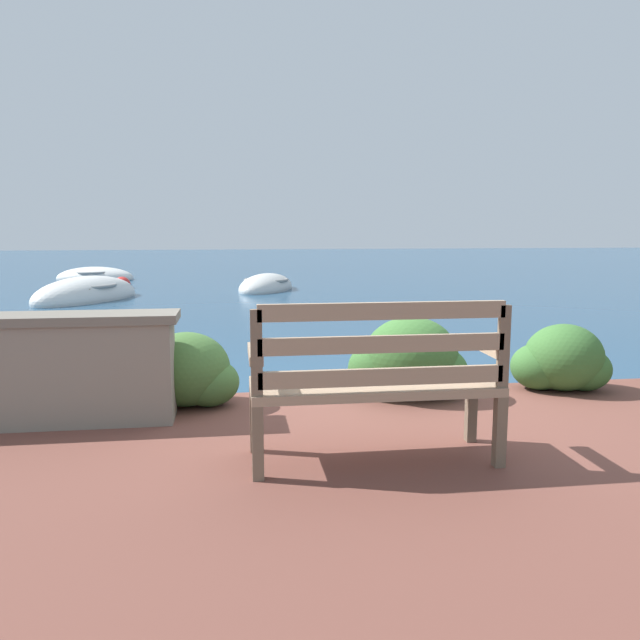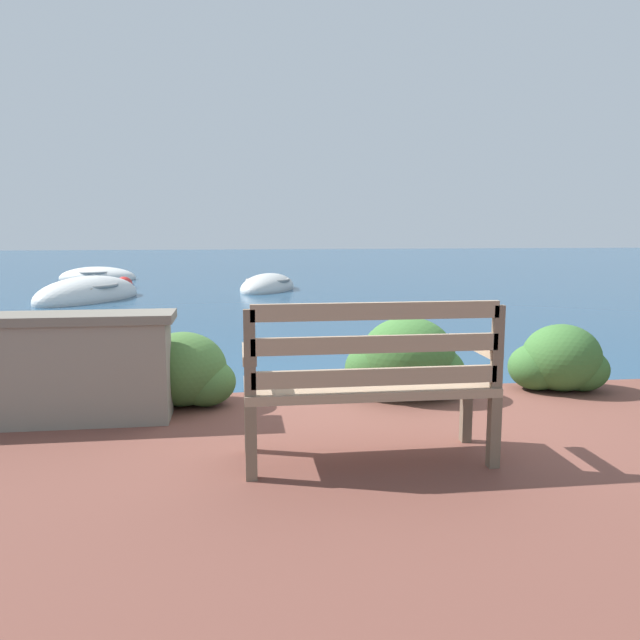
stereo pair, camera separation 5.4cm
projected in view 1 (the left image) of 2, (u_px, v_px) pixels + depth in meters
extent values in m
plane|color=navy|center=(383.00, 413.00, 5.18)|extent=(80.00, 80.00, 0.00)
cube|color=brown|center=(255.00, 419.00, 3.65)|extent=(0.06, 0.06, 0.40)
cube|color=brown|center=(471.00, 410.00, 3.83)|extent=(0.06, 0.06, 0.40)
cube|color=brown|center=(258.00, 443.00, 3.24)|extent=(0.06, 0.06, 0.40)
cube|color=brown|center=(500.00, 432.00, 3.42)|extent=(0.06, 0.06, 0.40)
cube|color=gray|center=(374.00, 386.00, 3.50)|extent=(1.38, 0.48, 0.05)
cube|color=gray|center=(383.00, 377.00, 3.28)|extent=(1.31, 0.04, 0.09)
cube|color=gray|center=(383.00, 344.00, 3.25)|extent=(1.31, 0.04, 0.09)
cube|color=gray|center=(384.00, 311.00, 3.23)|extent=(1.31, 0.04, 0.09)
cube|color=brown|center=(256.00, 353.00, 3.17)|extent=(0.06, 0.04, 0.45)
cube|color=brown|center=(503.00, 347.00, 3.35)|extent=(0.06, 0.04, 0.45)
cube|color=gray|center=(255.00, 354.00, 3.38)|extent=(0.07, 0.43, 0.05)
cube|color=gray|center=(487.00, 347.00, 3.56)|extent=(0.07, 0.43, 0.05)
cube|color=gray|center=(32.00, 374.00, 4.14)|extent=(1.83, 0.35, 0.68)
cube|color=#6C655B|center=(29.00, 319.00, 4.09)|extent=(1.93, 0.39, 0.06)
ellipsoid|color=#426B33|center=(186.00, 369.00, 4.59)|extent=(0.65, 0.58, 0.55)
ellipsoid|color=#426B33|center=(163.00, 379.00, 4.63)|extent=(0.48, 0.44, 0.39)
ellipsoid|color=#426B33|center=(209.00, 382.00, 4.60)|extent=(0.45, 0.41, 0.36)
ellipsoid|color=#38662D|center=(411.00, 357.00, 4.83)|extent=(0.74, 0.67, 0.63)
ellipsoid|color=#38662D|center=(383.00, 368.00, 4.87)|extent=(0.55, 0.50, 0.44)
ellipsoid|color=#38662D|center=(435.00, 371.00, 4.84)|extent=(0.52, 0.47, 0.41)
ellipsoid|color=#38662D|center=(564.00, 357.00, 5.03)|extent=(0.64, 0.57, 0.54)
ellipsoid|color=#38662D|center=(540.00, 366.00, 5.07)|extent=(0.48, 0.43, 0.38)
ellipsoid|color=#38662D|center=(584.00, 369.00, 5.04)|extent=(0.45, 0.40, 0.35)
ellipsoid|color=silver|center=(86.00, 297.00, 13.26)|extent=(2.45, 3.16, 0.89)
torus|color=gray|center=(86.00, 286.00, 13.22)|extent=(1.70, 1.70, 0.07)
cube|color=#846647|center=(71.00, 289.00, 12.82)|extent=(0.95, 0.57, 0.04)
cube|color=#846647|center=(97.00, 285.00, 13.56)|extent=(0.95, 0.57, 0.04)
ellipsoid|color=silver|center=(266.00, 288.00, 15.37)|extent=(1.93, 2.54, 0.72)
torus|color=gray|center=(266.00, 280.00, 15.34)|extent=(1.45, 1.45, 0.07)
cube|color=#846647|center=(271.00, 280.00, 15.67)|extent=(0.83, 0.47, 0.04)
cube|color=#846647|center=(262.00, 282.00, 15.08)|extent=(0.83, 0.47, 0.04)
ellipsoid|color=silver|center=(95.00, 278.00, 18.38)|extent=(2.30, 1.31, 0.68)
torus|color=gray|center=(95.00, 272.00, 18.35)|extent=(1.25, 1.25, 0.07)
cube|color=#846647|center=(107.00, 273.00, 18.38)|extent=(0.19, 0.93, 0.04)
cube|color=#846647|center=(85.00, 273.00, 18.34)|extent=(0.19, 0.93, 0.04)
sphere|color=red|center=(122.00, 285.00, 15.91)|extent=(0.43, 0.43, 0.43)
torus|color=navy|center=(122.00, 285.00, 15.91)|extent=(0.48, 0.48, 0.05)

